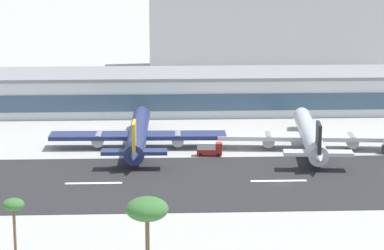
{
  "coord_description": "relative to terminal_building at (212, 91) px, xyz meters",
  "views": [
    {
      "loc": [
        -26.68,
        -167.26,
        49.36
      ],
      "look_at": [
        -17.17,
        40.15,
        4.08
      ],
      "focal_mm": 77.61,
      "sensor_mm": 36.0,
      "label": 1
    }
  ],
  "objects": [
    {
      "name": "ground_plane",
      "position": [
        9.29,
        -79.93,
        -5.9
      ],
      "size": [
        1400.0,
        1400.0,
        0.0
      ],
      "primitive_type": "plane",
      "color": "#A8A8A3"
    },
    {
      "name": "runway_strip",
      "position": [
        9.29,
        -78.1,
        -5.86
      ],
      "size": [
        800.0,
        41.18,
        0.08
      ],
      "primitive_type": "cube",
      "color": "#262628",
      "rests_on": "ground_plane"
    },
    {
      "name": "runway_centreline_dash_3",
      "position": [
        -30.45,
        -78.1,
        -5.81
      ],
      "size": [
        12.0,
        1.2,
        0.01
      ],
      "primitive_type": "cube",
      "color": "white",
      "rests_on": "runway_strip"
    },
    {
      "name": "runway_centreline_dash_4",
      "position": [
        8.88,
        -78.1,
        -5.81
      ],
      "size": [
        12.0,
        1.2,
        0.01
      ],
      "primitive_type": "cube",
      "color": "white",
      "rests_on": "runway_strip"
    },
    {
      "name": "terminal_building",
      "position": [
        0.0,
        0.0,
        0.0
      ],
      "size": [
        186.62,
        26.64,
        11.78
      ],
      "color": "silver",
      "rests_on": "ground_plane"
    },
    {
      "name": "distant_hotel_block",
      "position": [
        29.76,
        90.65,
        14.08
      ],
      "size": [
        97.87,
        24.64,
        39.96
      ],
      "primitive_type": "cube",
      "color": "#BCBCC1",
      "rests_on": "ground_plane"
    },
    {
      "name": "airliner_gold_tail_gate_0",
      "position": [
        -21.6,
        -48.03,
        -2.44
      ],
      "size": [
        43.67,
        52.07,
        10.86
      ],
      "rotation": [
        0.0,
        0.0,
        1.55
      ],
      "color": "navy",
      "rests_on": "ground_plane"
    },
    {
      "name": "airliner_black_tail_gate_1",
      "position": [
        20.59,
        -51.01,
        -2.47
      ],
      "size": [
        45.77,
        51.57,
        10.77
      ],
      "rotation": [
        0.0,
        0.0,
        1.48
      ],
      "color": "silver",
      "rests_on": "ground_plane"
    },
    {
      "name": "service_box_truck_0",
      "position": [
        -4.41,
        -55.74,
        -4.11
      ],
      "size": [
        6.17,
        3.08,
        3.25
      ],
      "rotation": [
        0.0,
        0.0,
        6.2
      ],
      "color": "#B2231E",
      "rests_on": "ground_plane"
    },
    {
      "name": "palm_tree_0",
      "position": [
        -18.62,
        -133.74,
        6.22
      ],
      "size": [
        6.16,
        6.16,
        14.03
      ],
      "color": "brown",
      "rests_on": "ground_plane"
    },
    {
      "name": "palm_tree_2",
      "position": [
        -39.86,
        -120.86,
        2.96
      ],
      "size": [
        3.48,
        3.48,
        10.17
      ],
      "color": "brown",
      "rests_on": "ground_plane"
    }
  ]
}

